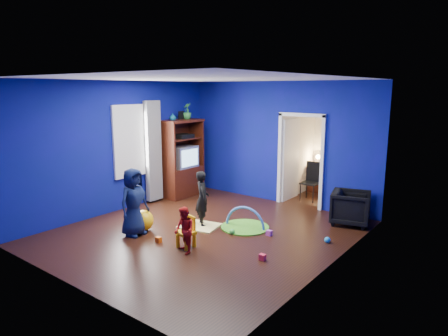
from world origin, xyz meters
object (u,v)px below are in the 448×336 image
Objects in this scene: child_black at (202,199)px; tv_armoire at (182,158)px; armchair at (351,208)px; toddler_red at (184,231)px; hopper_ball at (143,220)px; crt_tv at (183,157)px; study_desk at (326,179)px; vase at (173,117)px; child_navy at (134,202)px; kid_chair at (186,234)px; folding_chair at (310,182)px; play_mat at (245,227)px.

child_black is 2.44m from tv_armoire.
armchair is 0.67× the size of child_black.
hopper_ball is (-1.38, 0.30, -0.19)m from toddler_red.
toddler_red is at bearing -46.09° from tv_armoire.
study_desk is (2.78, 2.53, -0.65)m from crt_tv.
vase is (-4.25, -0.77, 1.70)m from armchair.
child_navy is 3.14× the size of hopper_ball.
study_desk is (2.82, 2.53, -0.60)m from tv_armoire.
vase is at bearing -97.59° from crt_tv.
kid_chair reaches higher than hopper_ball.
child_navy is at bearing -65.30° from crt_tv.
child_navy is 1.84× the size of crt_tv.
tv_armoire is 3.27m from folding_chair.
armchair is 0.86× the size of study_desk.
hopper_ball is 2.01m from play_mat.
play_mat is at bearing 42.14° from hopper_ball.
play_mat is (2.64, -1.04, -1.01)m from crt_tv.
crt_tv is (0.04, 0.00, 0.04)m from tv_armoire.
folding_chair is (1.57, 4.20, -0.18)m from child_navy.
child_black is 2.68m from vase.
child_navy reaches higher than armchair.
toddler_red is at bearing -46.53° from crt_tv.
kid_chair is at bearing -45.58° from tv_armoire.
child_black is 4.08m from study_desk.
armchair is at bearing -47.91° from child_navy.
folding_chair is at bearing 111.66° from toddler_red.
hopper_ball is 0.82× the size of kid_chair.
crt_tv reaches higher than kid_chair.
toddler_red is 1.43m from hopper_ball.
tv_armoire is at bearing 21.57° from child_navy.
hopper_ball is (-0.05, 0.25, -0.44)m from child_navy.
study_desk reaches higher than play_mat.
tv_armoire is at bearing 81.01° from armchair.
vase reaches higher than tv_armoire.
vase is 0.20× the size of study_desk.
hopper_ball is 4.28m from folding_chair.
child_navy is (-0.67, -1.19, 0.08)m from child_black.
folding_chair is (0.24, 4.25, 0.06)m from toddler_red.
folding_chair is (0.90, 3.01, -0.10)m from child_black.
folding_chair reaches higher than toddler_red.
tv_armoire is at bearing 158.75° from toddler_red.
study_desk reaches higher than hopper_ball.
play_mat is at bearing 111.34° from toddler_red.
hopper_ball is 0.43× the size of play_mat.
play_mat is at bearing -92.18° from study_desk.
child_navy is 4.49m from folding_chair.
crt_tv is at bearing -0.52° from child_black.
toddler_red is 4.57× the size of vase.
study_desk is at bearing 90.00° from folding_chair.
vase reaches higher than kid_chair.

